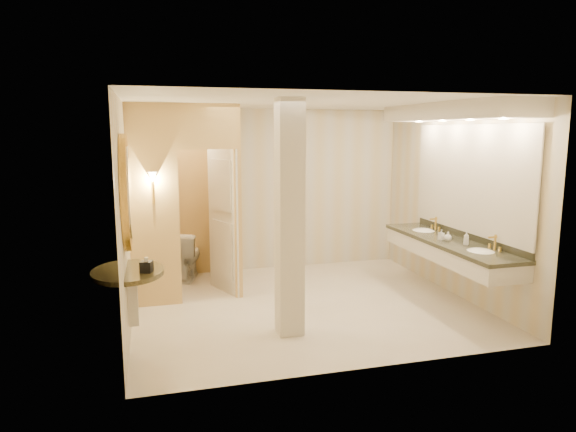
# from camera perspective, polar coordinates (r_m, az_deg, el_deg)

# --- Properties ---
(floor) EXTENTS (4.50, 4.50, 0.00)m
(floor) POSITION_cam_1_polar(r_m,az_deg,el_deg) (7.12, 1.76, -9.77)
(floor) COLOR #F1E3D0
(floor) RESTS_ON ground
(ceiling) EXTENTS (4.50, 4.50, 0.00)m
(ceiling) POSITION_cam_1_polar(r_m,az_deg,el_deg) (6.73, 1.87, 12.50)
(ceiling) COLOR white
(ceiling) RESTS_ON wall_back
(wall_back) EXTENTS (4.50, 0.02, 2.70)m
(wall_back) POSITION_cam_1_polar(r_m,az_deg,el_deg) (8.71, -2.02, 2.90)
(wall_back) COLOR beige
(wall_back) RESTS_ON floor
(wall_front) EXTENTS (4.50, 0.02, 2.70)m
(wall_front) POSITION_cam_1_polar(r_m,az_deg,el_deg) (4.94, 8.57, -2.22)
(wall_front) COLOR beige
(wall_front) RESTS_ON floor
(wall_left) EXTENTS (0.02, 4.00, 2.70)m
(wall_left) POSITION_cam_1_polar(r_m,az_deg,el_deg) (6.51, -17.49, 0.25)
(wall_left) COLOR beige
(wall_left) RESTS_ON floor
(wall_right) EXTENTS (0.02, 4.00, 2.70)m
(wall_right) POSITION_cam_1_polar(r_m,az_deg,el_deg) (7.75, 17.95, 1.63)
(wall_right) COLOR beige
(wall_right) RESTS_ON floor
(toilet_closet) EXTENTS (1.50, 1.55, 2.70)m
(toilet_closet) POSITION_cam_1_polar(r_m,az_deg,el_deg) (7.51, -8.59, 2.02)
(toilet_closet) COLOR #D8BE71
(toilet_closet) RESTS_ON floor
(wall_sconce) EXTENTS (0.14, 0.14, 0.42)m
(wall_sconce) POSITION_cam_1_polar(r_m,az_deg,el_deg) (6.89, -14.81, 4.06)
(wall_sconce) COLOR gold
(wall_sconce) RESTS_ON toilet_closet
(vanity) EXTENTS (0.75, 2.74, 2.09)m
(vanity) POSITION_cam_1_polar(r_m,az_deg,el_deg) (7.24, 17.98, 3.34)
(vanity) COLOR beige
(vanity) RESTS_ON floor
(console_shelf) EXTENTS (0.95, 0.95, 1.92)m
(console_shelf) POSITION_cam_1_polar(r_m,az_deg,el_deg) (5.67, -17.44, -1.16)
(console_shelf) COLOR black
(console_shelf) RESTS_ON floor
(pillar) EXTENTS (0.29, 0.29, 2.70)m
(pillar) POSITION_cam_1_polar(r_m,az_deg,el_deg) (5.81, 0.17, -0.38)
(pillar) COLOR beige
(pillar) RESTS_ON floor
(tissue_box) EXTENTS (0.15, 0.15, 0.12)m
(tissue_box) POSITION_cam_1_polar(r_m,az_deg,el_deg) (5.60, -15.44, -5.46)
(tissue_box) COLOR black
(tissue_box) RESTS_ON console_shelf
(toilet) EXTENTS (0.64, 0.85, 0.77)m
(toilet) POSITION_cam_1_polar(r_m,az_deg,el_deg) (8.34, -11.28, -4.29)
(toilet) COLOR white
(toilet) RESTS_ON floor
(soap_bottle_a) EXTENTS (0.07, 0.08, 0.14)m
(soap_bottle_a) POSITION_cam_1_polar(r_m,az_deg,el_deg) (7.29, 16.66, -2.00)
(soap_bottle_a) COLOR beige
(soap_bottle_a) RESTS_ON vanity
(soap_bottle_b) EXTENTS (0.13, 0.13, 0.13)m
(soap_bottle_b) POSITION_cam_1_polar(r_m,az_deg,el_deg) (7.23, 17.35, -2.17)
(soap_bottle_b) COLOR silver
(soap_bottle_b) RESTS_ON vanity
(soap_bottle_c) EXTENTS (0.09, 0.09, 0.18)m
(soap_bottle_c) POSITION_cam_1_polar(r_m,az_deg,el_deg) (7.04, 19.20, -2.35)
(soap_bottle_c) COLOR #C6B28C
(soap_bottle_c) RESTS_ON vanity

